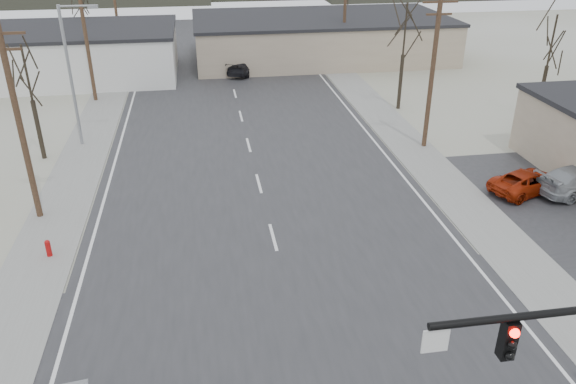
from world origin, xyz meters
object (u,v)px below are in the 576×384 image
object	(u,v)px
car_far_a	(244,66)
car_parked_red	(527,182)
fire_hydrant	(48,248)
car_far_b	(231,48)

from	to	relation	value
car_far_a	car_parked_red	xyz separation A→B (m)	(13.12, -27.92, -0.14)
fire_hydrant	car_far_b	xyz separation A→B (m)	(10.87, 38.44, 0.36)
car_far_a	car_far_b	size ratio (longest dim) A/B	1.14
car_far_a	car_far_b	bearing A→B (deg)	-60.65
fire_hydrant	car_far_a	xyz separation A→B (m)	(11.57, 30.51, 0.34)
car_far_a	car_parked_red	bearing A→B (deg)	139.51
car_far_b	car_parked_red	world-z (taller)	car_far_b
fire_hydrant	car_far_b	world-z (taller)	car_far_b
car_parked_red	car_far_a	bearing A→B (deg)	5.51
fire_hydrant	car_far_a	distance (m)	32.63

